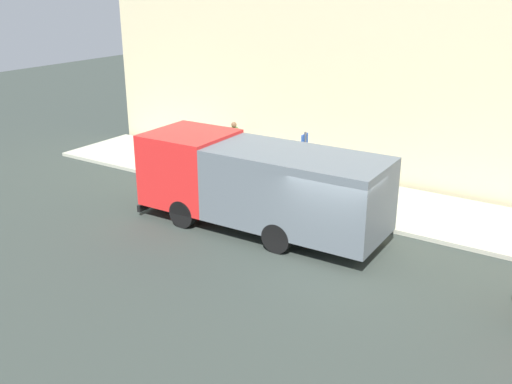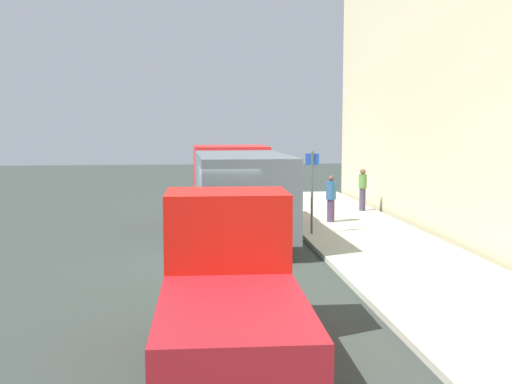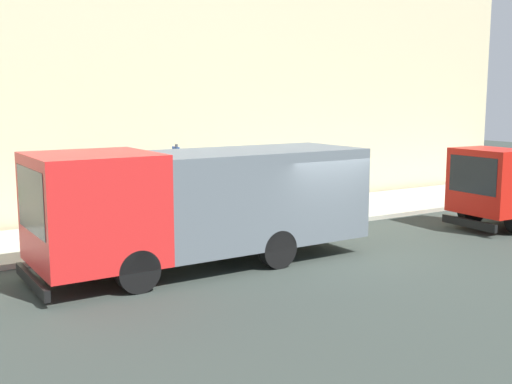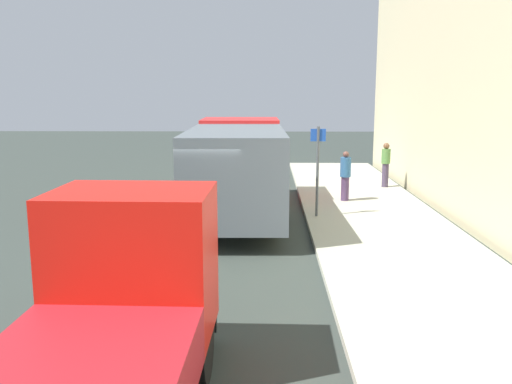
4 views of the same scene
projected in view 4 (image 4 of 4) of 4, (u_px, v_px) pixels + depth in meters
name	position (u px, v px, depth m)	size (l,w,h in m)	color
ground	(193.00, 244.00, 13.76)	(80.00, 80.00, 0.00)	#313934
sidewalk	(394.00, 242.00, 13.65)	(4.04, 30.00, 0.14)	#ABAC99
large_utility_truck	(238.00, 165.00, 16.40)	(2.77, 8.27, 2.85)	red
small_flatbed_truck	(112.00, 319.00, 6.34)	(2.17, 5.02, 2.50)	red
pedestrian_walking	(345.00, 175.00, 18.40)	(0.50, 0.50, 1.67)	#493455
pedestrian_standing	(386.00, 163.00, 21.06)	(0.45, 0.45, 1.71)	#42374C
street_sign_post	(318.00, 164.00, 15.97)	(0.44, 0.08, 2.64)	#4C5156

